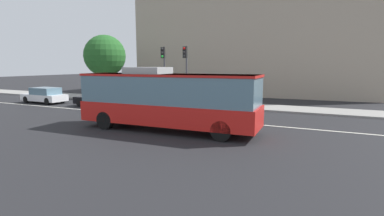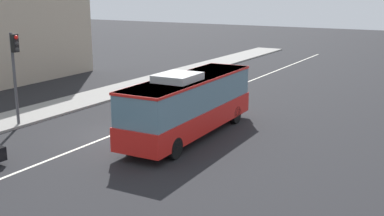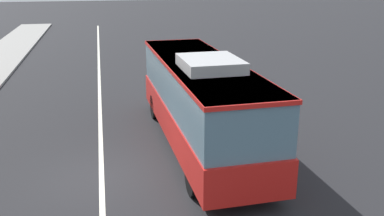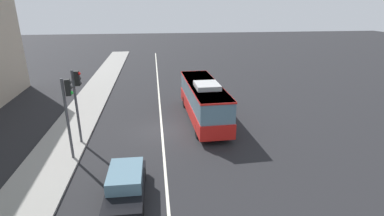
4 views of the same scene
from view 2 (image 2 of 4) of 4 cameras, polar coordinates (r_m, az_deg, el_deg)
name	(u,v)px [view 2 (image 2 of 4)]	position (r m, az deg, el deg)	size (l,w,h in m)	color
ground_plane	(114,135)	(25.39, -9.35, -3.16)	(160.00, 160.00, 0.00)	black
sidewalk_kerb	(24,116)	(30.12, -19.52, -0.95)	(80.00, 3.32, 0.14)	gray
lane_centre_line	(114,134)	(25.39, -9.35, -3.15)	(76.00, 0.16, 0.01)	silver
transit_bus	(189,102)	(24.36, -0.30, 0.71)	(10.07, 2.81, 3.46)	red
traffic_light_mid_block	(15,63)	(27.48, -20.47, 5.06)	(0.33, 0.62, 5.20)	#47474C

